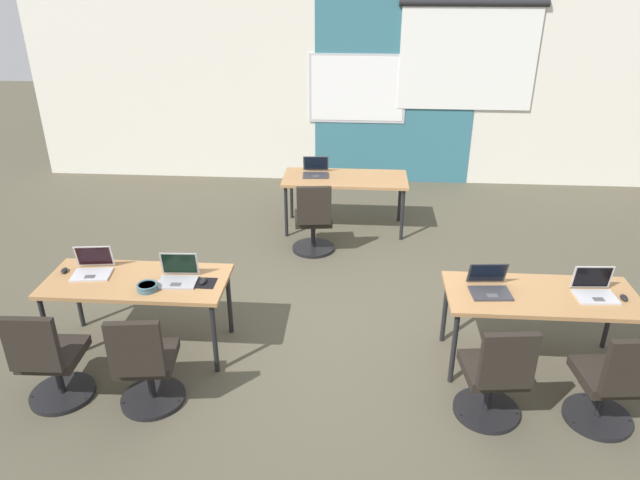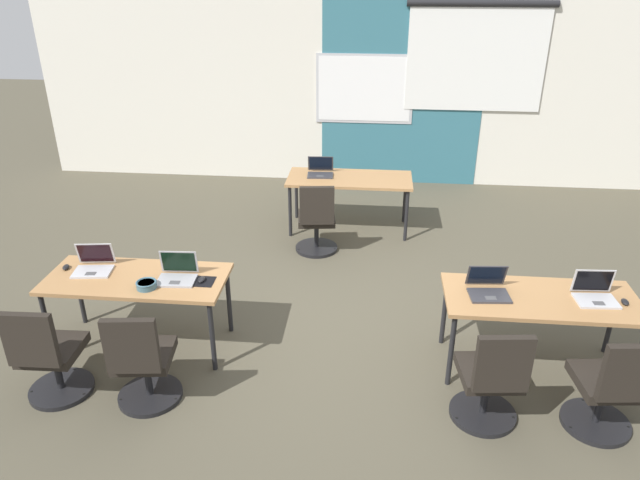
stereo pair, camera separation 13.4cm
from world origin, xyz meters
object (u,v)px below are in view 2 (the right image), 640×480
at_px(mouse_near_left_inner, 202,280).
at_px(laptop_far_left, 320,171).
at_px(desk_near_right, 541,303).
at_px(laptop_near_right_inner, 488,288).
at_px(desk_near_left, 137,283).
at_px(chair_near_left_end, 49,359).
at_px(snack_bowl, 146,284).
at_px(chair_near_right_inner, 490,383).
at_px(chair_far_left, 317,224).
at_px(chair_near_left_inner, 143,365).
at_px(laptop_near_left_end, 94,265).
at_px(mouse_near_left_end, 66,267).
at_px(laptop_near_left_inner, 177,274).
at_px(desk_far_center, 350,182).
at_px(chair_near_right_end, 609,392).
at_px(laptop_near_right_end, 595,294).
at_px(mouse_near_right_end, 625,302).

height_order(mouse_near_left_inner, laptop_far_left, laptop_far_left).
relative_size(desk_near_right, mouse_near_left_inner, 15.96).
bearing_deg(laptop_near_right_inner, desk_near_left, 175.57).
bearing_deg(chair_near_left_end, snack_bowl, -137.82).
bearing_deg(chair_near_right_inner, chair_far_left, -66.62).
relative_size(chair_near_left_inner, laptop_near_left_end, 2.52).
xyz_separation_m(mouse_near_left_end, chair_near_left_end, (0.23, -0.87, -0.36)).
bearing_deg(laptop_near_left_end, laptop_near_left_inner, -13.51).
height_order(mouse_near_left_end, chair_near_right_inner, chair_near_right_inner).
bearing_deg(mouse_near_left_end, desk_far_center, 48.03).
xyz_separation_m(desk_near_right, chair_near_right_end, (0.36, -0.75, -0.28)).
height_order(desk_far_center, laptop_near_right_inner, laptop_near_right_inner).
xyz_separation_m(laptop_near_right_end, laptop_far_left, (-2.56, 2.86, -0.00)).
distance_m(laptop_near_right_end, snack_bowl, 3.76).
bearing_deg(laptop_far_left, mouse_near_left_inner, -107.99).
bearing_deg(laptop_near_right_inner, chair_far_left, 124.35).
height_order(desk_near_left, laptop_near_left_end, laptop_near_left_end).
relative_size(mouse_near_left_inner, laptop_near_right_end, 0.29).
xyz_separation_m(desk_far_center, mouse_near_right_end, (2.40, -2.84, 0.08)).
distance_m(laptop_far_left, chair_near_right_inner, 3.98).
relative_size(chair_near_left_inner, snack_bowl, 5.18).
height_order(mouse_near_left_inner, laptop_near_right_inner, laptop_near_right_inner).
bearing_deg(chair_near_right_inner, laptop_far_left, -72.07).
bearing_deg(snack_bowl, laptop_near_left_end, 155.92).
bearing_deg(chair_far_left, desk_far_center, -122.97).
bearing_deg(desk_near_right, laptop_near_left_inner, 179.93).
distance_m(laptop_far_left, laptop_near_right_inner, 3.32).
relative_size(laptop_near_left_end, laptop_near_right_inner, 1.03).
xyz_separation_m(laptop_near_left_inner, laptop_far_left, (0.98, 2.87, -0.00)).
bearing_deg(desk_near_right, laptop_near_left_end, 178.71).
relative_size(chair_near_right_end, laptop_far_left, 2.65).
relative_size(desk_near_right, laptop_near_left_inner, 4.66).
relative_size(desk_near_right, chair_near_left_end, 1.74).
bearing_deg(laptop_near_left_end, snack_bowl, -31.59).
bearing_deg(laptop_near_left_inner, desk_near_left, 177.71).
bearing_deg(chair_far_left, chair_near_left_end, 49.47).
relative_size(laptop_near_left_end, mouse_near_right_end, 3.51).
bearing_deg(snack_bowl, mouse_near_right_end, 1.93).
relative_size(mouse_near_left_inner, laptop_near_right_inner, 0.28).
xyz_separation_m(desk_near_left, chair_near_left_end, (-0.46, -0.78, -0.28)).
bearing_deg(laptop_near_left_inner, mouse_near_left_inner, -9.91).
relative_size(desk_near_left, desk_far_center, 1.00).
xyz_separation_m(laptop_near_left_inner, mouse_near_left_end, (-1.07, 0.08, -0.03)).
xyz_separation_m(desk_near_right, laptop_near_right_inner, (-0.44, 0.02, 0.11)).
relative_size(laptop_near_left_inner, mouse_near_left_end, 3.12).
relative_size(desk_far_center, chair_near_right_inner, 1.74).
distance_m(desk_near_left, laptop_near_left_inner, 0.39).
bearing_deg(laptop_near_left_inner, laptop_near_right_inner, -2.64).
height_order(desk_far_center, chair_near_left_end, chair_near_left_end).
bearing_deg(chair_near_left_end, mouse_near_left_inner, -146.48).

